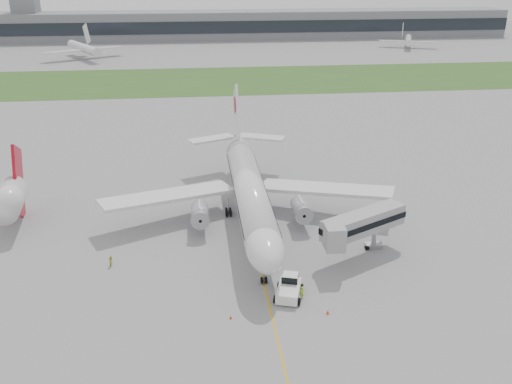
{
  "coord_description": "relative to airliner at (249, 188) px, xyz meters",
  "views": [
    {
      "loc": [
        -8.37,
        -79.68,
        40.01
      ],
      "look_at": [
        0.86,
        2.0,
        6.05
      ],
      "focal_mm": 40.0,
      "sensor_mm": 36.0,
      "label": 1
    }
  ],
  "objects": [
    {
      "name": "jet_bridge",
      "position": [
        14.27,
        -14.26,
        -0.57
      ],
      "size": [
        13.92,
        10.38,
        6.88
      ],
      "rotation": [
        0.0,
        0.0,
        0.5
      ],
      "color": "gray",
      "rests_on": "ground"
    },
    {
      "name": "distant_aircraft_left",
      "position": [
        -53.07,
        167.12,
        -5.66
      ],
      "size": [
        44.3,
        42.79,
        12.98
      ],
      "primitive_type": null,
      "rotation": [
        0.0,
        0.0,
        0.52
      ],
      "color": "silver",
      "rests_on": "ground"
    },
    {
      "name": "ground_crew_far",
      "position": [
        -20.59,
        -13.01,
        -4.87
      ],
      "size": [
        0.7,
        0.85,
        1.58
      ],
      "primitive_type": "imported",
      "rotation": [
        0.0,
        0.0,
        1.43
      ],
      "color": "#B3C621",
      "rests_on": "ground"
    },
    {
      "name": "ground",
      "position": [
        0.0,
        -4.87,
        -5.66
      ],
      "size": [
        600.0,
        600.0,
        0.0
      ],
      "primitive_type": "plane",
      "color": "gray",
      "rests_on": "ground"
    },
    {
      "name": "terminal_building",
      "position": [
        0.0,
        225.0,
        1.34
      ],
      "size": [
        320.0,
        22.3,
        14.0
      ],
      "color": "gray",
      "rests_on": "ground"
    },
    {
      "name": "control_tower",
      "position": [
        -90.0,
        227.13,
        -5.66
      ],
      "size": [
        12.0,
        12.0,
        56.0
      ],
      "primitive_type": null,
      "color": "gray",
      "rests_on": "ground"
    },
    {
      "name": "safety_cone_right",
      "position": [
        6.8,
        -27.78,
        -5.37
      ],
      "size": [
        0.43,
        0.43,
        0.59
      ],
      "primitive_type": "cone",
      "color": "#F6330C",
      "rests_on": "ground"
    },
    {
      "name": "airliner",
      "position": [
        0.0,
        0.0,
        0.0
      ],
      "size": [
        48.13,
        53.95,
        17.88
      ],
      "color": "silver",
      "rests_on": "ground"
    },
    {
      "name": "pushback_tug",
      "position": [
        2.81,
        -23.14,
        -4.5
      ],
      "size": [
        4.44,
        5.5,
        2.51
      ],
      "rotation": [
        0.0,
        0.0,
        -0.3
      ],
      "color": "silver",
      "rests_on": "ground"
    },
    {
      "name": "ground_crew_near",
      "position": [
        4.3,
        -24.01,
        -4.82
      ],
      "size": [
        0.74,
        0.69,
        1.69
      ],
      "primitive_type": "imported",
      "rotation": [
        0.0,
        0.0,
        3.77
      ],
      "color": "#85C621",
      "rests_on": "ground"
    },
    {
      "name": "neighbor_aircraft",
      "position": [
        -37.46,
        1.67,
        -0.53
      ],
      "size": [
        5.36,
        15.94,
        12.94
      ],
      "rotation": [
        0.0,
        0.0,
        0.1
      ],
      "color": "#A90918",
      "rests_on": "ground"
    },
    {
      "name": "safety_cone_left",
      "position": [
        -4.97,
        -27.44,
        -5.42
      ],
      "size": [
        0.36,
        0.36,
        0.49
      ],
      "primitive_type": "cone",
      "color": "#F6330C",
      "rests_on": "ground"
    },
    {
      "name": "grass_strip",
      "position": [
        0.0,
        115.13,
        -5.65
      ],
      "size": [
        600.0,
        50.0,
        0.02
      ],
      "primitive_type": "cube",
      "color": "#28501E",
      "rests_on": "ground"
    },
    {
      "name": "distant_aircraft_right",
      "position": [
        94.56,
        182.38,
        -5.66
      ],
      "size": [
        33.34,
        31.48,
        10.24
      ],
      "primitive_type": null,
      "rotation": [
        0.0,
        0.0,
        -0.36
      ],
      "color": "silver",
      "rests_on": "ground"
    },
    {
      "name": "apron_markings",
      "position": [
        0.0,
        -9.87,
        -5.66
      ],
      "size": [
        70.0,
        70.0,
        0.04
      ],
      "primitive_type": null,
      "color": "#CE9611",
      "rests_on": "ground"
    }
  ]
}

